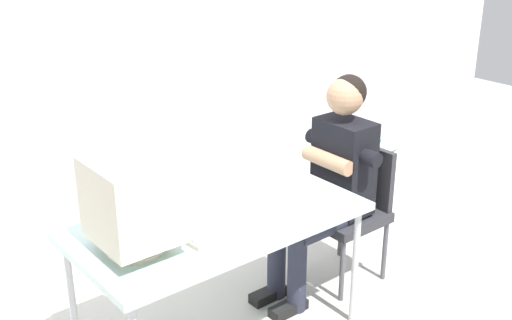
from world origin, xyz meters
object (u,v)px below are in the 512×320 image
Objects in this scene: potted_plant at (358,187)px; keyboard at (182,225)px; person_seated at (330,178)px; office_chair at (351,205)px; desk at (219,226)px; crt_monitor at (133,201)px; desk_mug at (156,201)px.

keyboard is at bearing -165.12° from potted_plant.
person_seated is 1.88× the size of potted_plant.
office_chair is at bearing 1.40° from keyboard.
desk is 1.05m from office_chair.
crt_monitor is 0.53× the size of office_chair.
person_seated is at bearing 1.67° from keyboard.
potted_plant is at bearing 7.15° from desk_mug.
office_chair is 0.64× the size of person_seated.
crt_monitor is 1.35m from person_seated.
crt_monitor reaches higher than office_chair.
person_seated reaches higher than desk.
office_chair is at bearing 2.67° from desk.
office_chair reaches higher than keyboard.
desk_mug is at bearing 46.92° from crt_monitor.
desk_mug is (-1.03, 0.23, 0.08)m from person_seated.
person_seated is 13.23× the size of desk_mug.
potted_plant is (2.09, 0.53, -0.71)m from crt_monitor.
keyboard is at bearing -178.33° from person_seated.
crt_monitor is 0.34× the size of person_seated.
desk is 3.05× the size of keyboard.
desk is 1.12× the size of person_seated.
keyboard is 0.57× the size of office_chair.
potted_plant is at bearing 14.27° from crt_monitor.
office_chair is at bearing -141.96° from potted_plant.
crt_monitor is 4.46× the size of desk_mug.
desk reaches higher than potted_plant.
keyboard is (-0.21, 0.02, 0.06)m from desk.
person_seated is (-0.19, 0.00, 0.23)m from office_chair.
keyboard reaches higher than desk.
crt_monitor reaches higher than desk.
person_seated reaches higher than potted_plant.
crt_monitor is 0.63× the size of potted_plant.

